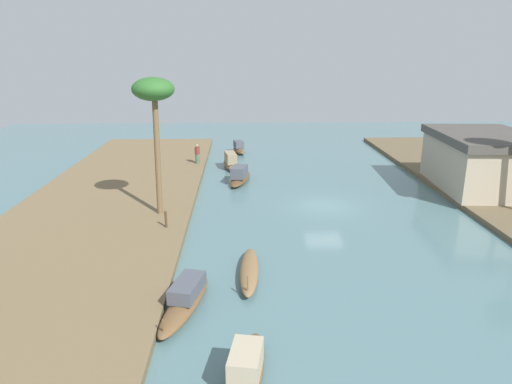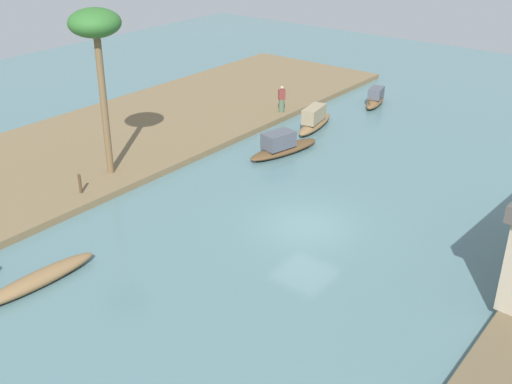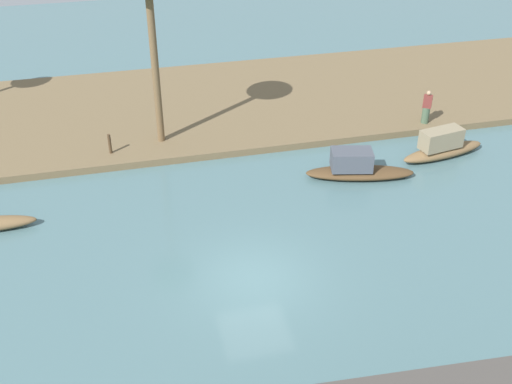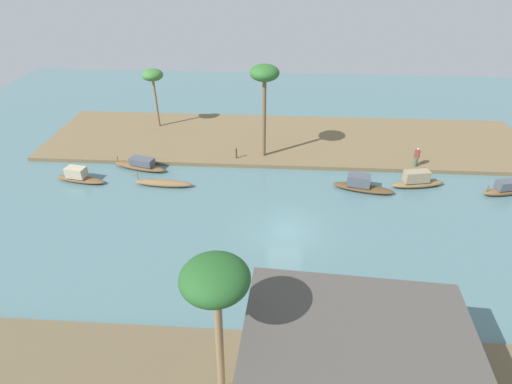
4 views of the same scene
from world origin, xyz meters
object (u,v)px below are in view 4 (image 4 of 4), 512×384
Objects in this scene: person_on_near_bank at (416,158)px; palm_tree_right_tall at (215,283)px; sampan_upstream_small at (164,183)px; mooring_post at (236,153)px; sampan_with_tall_canopy at (79,177)px; sampan_downstream_large at (362,185)px; sampan_open_hull at (140,165)px; sampan_foreground at (504,189)px; sampan_with_red_awning at (417,181)px; palm_tree_left_near at (265,77)px; palm_tree_left_far at (153,77)px; riverside_building at (353,365)px.

person_on_near_bank is 25.98m from palm_tree_right_tall.
mooring_post is at bearing -137.32° from sampan_upstream_small.
sampan_with_tall_canopy is 0.60× the size of palm_tree_right_tall.
sampan_open_hull is (18.49, -2.25, -0.06)m from sampan_downstream_large.
sampan_with_red_awning is (6.42, -0.75, 0.08)m from sampan_foreground.
palm_tree_left_near is at bearing -18.75° from sampan_downstream_large.
person_on_near_bank is 14.58m from palm_tree_left_near.
person_on_near_bank is at bearing -131.02° from sampan_downstream_large.
sampan_with_red_awning is at bearing -168.28° from sampan_with_tall_canopy.
sampan_upstream_small is 0.59× the size of palm_tree_left_near.
palm_tree_left_far is 30.27m from palm_tree_right_tall.
palm_tree_right_tall is at bearing 76.33° from sampan_downstream_large.
sampan_with_tall_canopy is 2.58× the size of person_on_near_bank.
sampan_with_tall_canopy is at bearing 19.02° from mooring_post.
sampan_foreground is 0.68× the size of sampan_open_hull.
mooring_post is 11.95m from palm_tree_left_far.
palm_tree_left_near is (13.07, -1.15, 6.36)m from person_on_near_bank.
palm_tree_left_far is at bearing 16.82° from person_on_near_bank.
sampan_with_red_awning is at bearing 111.94° from person_on_near_bank.
riverside_building is (-15.86, 28.28, -3.15)m from palm_tree_left_far.
palm_tree_right_tall is (-7.10, 17.20, 6.47)m from sampan_upstream_small.
palm_tree_left_near reaches higher than sampan_foreground.
sampan_upstream_small is at bearing -67.57° from palm_tree_right_tall.
person_on_near_bank reaches higher than sampan_with_tall_canopy.
palm_tree_left_near is 1.38× the size of palm_tree_left_far.
sampan_foreground is 0.36× the size of riverside_building.
sampan_open_hull is at bearing 13.60° from mooring_post.
sampan_foreground is at bearing -169.91° from sampan_with_tall_canopy.
sampan_upstream_small is 15.82m from sampan_downstream_large.
sampan_open_hull is at bearing -142.03° from sampan_with_tall_canopy.
person_on_near_bank is 22.79m from riverside_building.
palm_tree_left_far is (24.22, -7.12, 4.43)m from person_on_near_bank.
mooring_post is at bearing 31.44° from person_on_near_bank.
sampan_with_tall_canopy reaches higher than sampan_upstream_small.
palm_tree_left_near is at bearing -28.28° from sampan_with_red_awning.
sampan_with_red_awning is 0.93× the size of sampan_upstream_small.
sampan_upstream_small is at bearing -6.96° from sampan_with_red_awning.
palm_tree_right_tall reaches higher than sampan_downstream_large.
palm_tree_left_near reaches higher than sampan_with_tall_canopy.
person_on_near_bank is at bearing -166.23° from sampan_upstream_small.
mooring_post is (14.89, -3.40, 0.26)m from sampan_with_red_awning.
palm_tree_left_near reaches higher than palm_tree_right_tall.
sampan_foreground is 26.75m from sampan_upstream_small.
palm_tree_right_tall is at bearing 88.11° from palm_tree_left_near.
person_on_near_bank reaches higher than mooring_post.
riverside_building is at bearing 92.13° from sampan_downstream_large.
palm_tree_right_tall is (-1.66, 21.75, 5.92)m from mooring_post.
sampan_foreground is 1.96× the size of person_on_near_bank.
sampan_open_hull is 2.90× the size of person_on_near_bank.
mooring_post is 7.08m from palm_tree_left_near.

